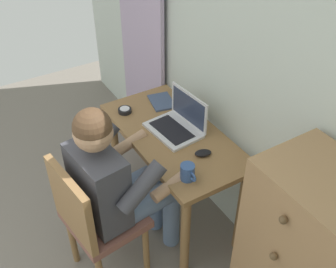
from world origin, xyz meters
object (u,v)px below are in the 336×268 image
(person_seated, at_px, (119,181))
(computer_mouse, at_px, (203,153))
(desk_clock, at_px, (125,110))
(desk, at_px, (173,149))
(chair, at_px, (94,218))
(coffee_mug, at_px, (188,172))
(dresser, at_px, (300,265))
(notebook_pad, at_px, (162,102))
(laptop, at_px, (178,123))

(person_seated, bearing_deg, computer_mouse, 78.49)
(person_seated, relative_size, desk_clock, 13.45)
(desk, relative_size, chair, 1.19)
(computer_mouse, bearing_deg, coffee_mug, -38.55)
(dresser, distance_m, notebook_pad, 1.40)
(desk, xyz_separation_m, computer_mouse, (0.27, 0.04, 0.14))
(desk, distance_m, dresser, 1.05)
(chair, height_order, computer_mouse, chair)
(dresser, bearing_deg, desk, -176.05)
(dresser, xyz_separation_m, computer_mouse, (-0.78, -0.03, 0.16))
(person_seated, distance_m, desk_clock, 0.62)
(desk, distance_m, desk_clock, 0.42)
(dresser, xyz_separation_m, coffee_mug, (-0.66, -0.22, 0.19))
(chair, relative_size, computer_mouse, 8.93)
(laptop, xyz_separation_m, desk_clock, (-0.34, -0.21, -0.04))
(laptop, xyz_separation_m, notebook_pad, (-0.32, 0.07, -0.05))
(computer_mouse, xyz_separation_m, coffee_mug, (0.12, -0.19, 0.03))
(chair, height_order, laptop, laptop)
(laptop, distance_m, notebook_pad, 0.33)
(person_seated, bearing_deg, desk, 109.86)
(dresser, bearing_deg, desk_clock, -170.75)
(desk_clock, bearing_deg, desk, 23.35)
(dresser, xyz_separation_m, person_seated, (-0.88, -0.53, 0.10))
(coffee_mug, bearing_deg, notebook_pad, 160.02)
(chair, xyz_separation_m, notebook_pad, (-0.53, 0.76, 0.23))
(chair, bearing_deg, desk_clock, 138.61)
(person_seated, bearing_deg, laptop, 110.13)
(dresser, xyz_separation_m, desk_clock, (-1.41, -0.23, 0.16))
(dresser, relative_size, coffee_mug, 9.76)
(laptop, bearing_deg, desk_clock, -149.07)
(person_seated, height_order, coffee_mug, person_seated)
(desk, bearing_deg, chair, -73.77)
(person_seated, xyz_separation_m, notebook_pad, (-0.51, 0.58, 0.05))
(laptop, bearing_deg, desk, -67.35)
(person_seated, height_order, desk_clock, person_seated)
(desk, xyz_separation_m, chair, (0.19, -0.64, -0.10))
(desk, distance_m, notebook_pad, 0.38)
(laptop, bearing_deg, notebook_pad, 168.17)
(desk, distance_m, laptop, 0.19)
(person_seated, bearing_deg, notebook_pad, 131.31)
(chair, xyz_separation_m, coffee_mug, (0.20, 0.50, 0.27))
(chair, xyz_separation_m, laptop, (-0.21, 0.69, 0.28))
(chair, distance_m, person_seated, 0.26)
(computer_mouse, relative_size, notebook_pad, 0.48)
(dresser, height_order, notebook_pad, dresser)
(desk, distance_m, chair, 0.68)
(person_seated, height_order, notebook_pad, person_seated)
(computer_mouse, bearing_deg, notebook_pad, -168.28)
(dresser, relative_size, person_seated, 0.97)
(chair, height_order, coffee_mug, chair)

